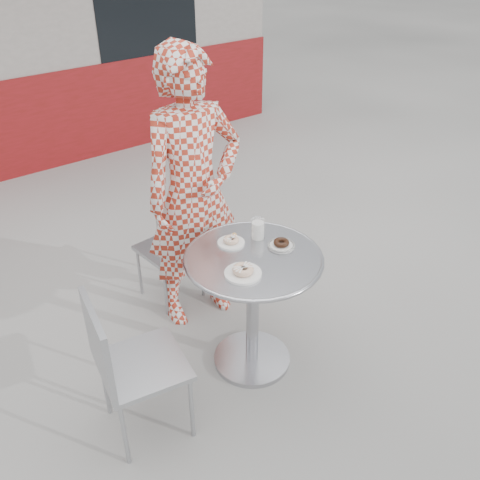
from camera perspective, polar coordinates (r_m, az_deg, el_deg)
ground at (r=3.46m, az=1.28°, el=-12.87°), size 60.00×60.00×0.00m
bistro_table at (r=3.07m, az=1.40°, el=-4.76°), size 0.79×0.79×0.80m
chair_far at (r=3.85m, az=-7.32°, el=-2.96°), size 0.41×0.41×0.79m
chair_left at (r=2.97m, az=-10.21°, el=-15.50°), size 0.49×0.49×0.89m
seated_person at (r=3.35m, az=-4.95°, el=4.96°), size 0.70×0.49×1.83m
plate_far at (r=3.06m, az=-0.94°, el=-0.08°), size 0.16×0.16×0.04m
plate_near at (r=2.81m, az=0.32°, el=-3.37°), size 0.20×0.20×0.05m
plate_checker at (r=3.05m, az=4.43°, el=-0.47°), size 0.16×0.16×0.04m
milk_cup at (r=3.09m, az=1.92°, el=1.14°), size 0.08×0.08×0.13m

